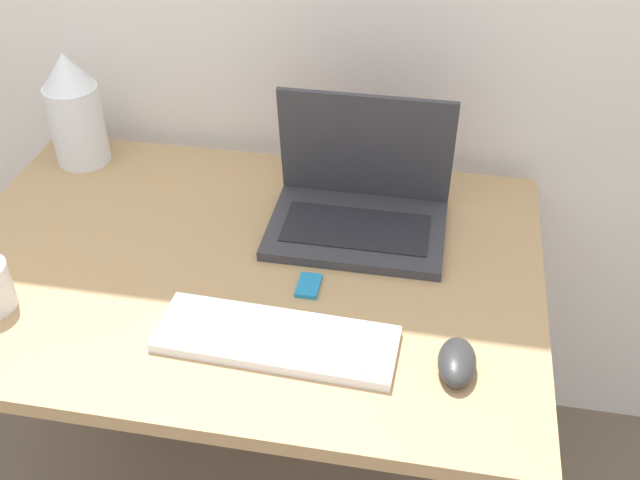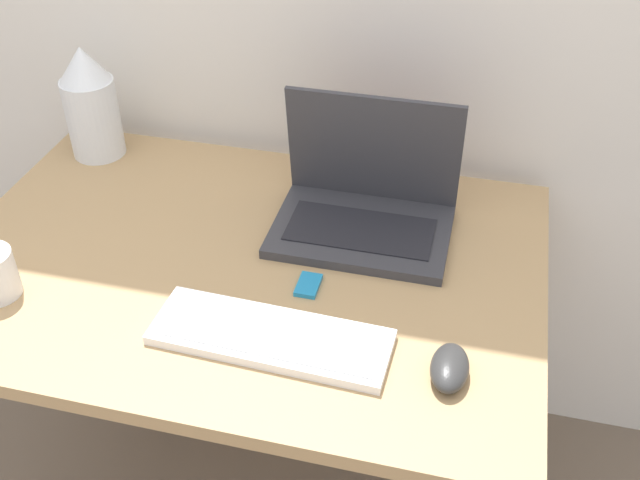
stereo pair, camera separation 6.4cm
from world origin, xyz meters
TOP-DOWN VIEW (x-y plane):
  - desk at (0.00, 0.40)m, footprint 1.14×0.79m
  - laptop at (0.21, 0.56)m, footprint 0.35×0.25m
  - keyboard at (0.12, 0.20)m, footprint 0.41×0.15m
  - mouse at (0.42, 0.19)m, footprint 0.06×0.11m
  - vase at (-0.45, 0.70)m, footprint 0.12×0.12m
  - mp3_player at (0.14, 0.35)m, footprint 0.04×0.06m

SIDE VIEW (x-z plane):
  - desk at x=0.00m, z-range 0.28..1.05m
  - mp3_player at x=0.14m, z-range 0.76..0.77m
  - keyboard at x=0.12m, z-range 0.76..0.78m
  - mouse at x=0.42m, z-range 0.76..0.80m
  - laptop at x=0.21m, z-range 0.69..0.95m
  - vase at x=-0.45m, z-range 0.76..1.02m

